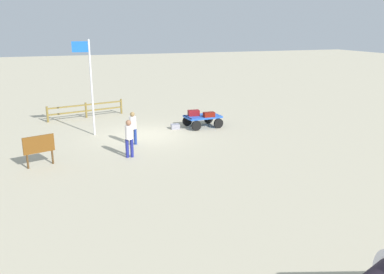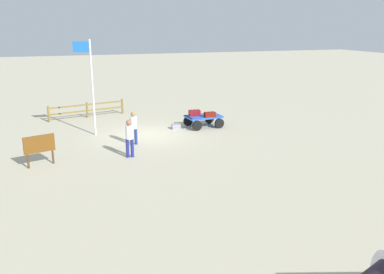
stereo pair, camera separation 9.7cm
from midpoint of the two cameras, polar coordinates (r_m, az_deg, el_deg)
ground_plane at (r=21.03m, az=-6.30°, el=0.30°), size 120.00×120.00×0.00m
luggage_cart at (r=22.45m, az=1.71°, el=2.59°), size 2.01×1.49×0.64m
suitcase_grey at (r=22.38m, az=0.48°, el=3.41°), size 0.64×0.42×0.31m
suitcase_navy at (r=22.10m, az=2.65°, el=3.18°), size 0.61×0.34×0.26m
suitcase_maroon at (r=22.12m, az=-2.13°, el=1.49°), size 0.49×0.43×0.26m
worker_lead at (r=19.19m, az=-8.11°, el=1.57°), size 0.34×0.34×1.58m
worker_trailing at (r=17.33m, az=-8.65°, el=0.16°), size 0.34×0.34×1.64m
flagpole at (r=20.97m, az=-14.00°, el=7.74°), size 0.87×0.11×4.82m
signboard at (r=17.19m, az=-20.54°, el=-1.17°), size 1.19×0.43×1.27m
wooden_fence at (r=25.56m, az=-14.44°, el=3.88°), size 4.60×1.14×0.94m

